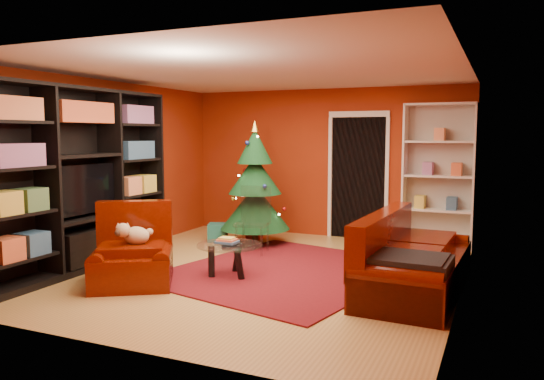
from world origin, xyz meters
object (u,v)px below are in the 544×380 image
at_px(gift_box_red, 254,233).
at_px(armchair, 132,252).
at_px(rug, 286,271).
at_px(dog, 136,236).
at_px(sofa, 416,253).
at_px(acrylic_chair, 252,224).
at_px(media_unit, 80,179).
at_px(coffee_table, 229,260).
at_px(christmas_tree, 255,184).
at_px(gift_box_teal, 218,232).
at_px(white_bookshelf, 438,176).

distance_m(gift_box_red, armchair, 3.12).
distance_m(rug, dog, 1.99).
distance_m(gift_box_red, sofa, 3.69).
bearing_deg(acrylic_chair, dog, -117.25).
xyz_separation_m(media_unit, sofa, (4.29, 0.66, -0.75)).
bearing_deg(media_unit, coffee_table, 11.06).
relative_size(christmas_tree, coffee_table, 2.48).
distance_m(sofa, coffee_table, 2.30).
relative_size(gift_box_teal, white_bookshelf, 0.13).
bearing_deg(coffee_table, dog, -141.65).
height_order(christmas_tree, gift_box_teal, christmas_tree).
height_order(gift_box_teal, sofa, sofa).
bearing_deg(sofa, gift_box_red, 58.35).
bearing_deg(acrylic_chair, coffee_table, -87.55).
distance_m(armchair, dog, 0.21).
height_order(white_bookshelf, acrylic_chair, white_bookshelf).
xyz_separation_m(media_unit, dog, (1.13, -0.30, -0.62)).
xyz_separation_m(christmas_tree, gift_box_red, (-0.18, 0.34, -0.88)).
xyz_separation_m(gift_box_red, dog, (-0.13, -3.03, 0.48)).
xyz_separation_m(rug, armchair, (-1.48, -1.29, 0.39)).
xyz_separation_m(dog, acrylic_chair, (0.60, 1.98, -0.13)).
height_order(media_unit, sofa, media_unit).
distance_m(rug, media_unit, 3.00).
relative_size(sofa, acrylic_chair, 2.33).
relative_size(gift_box_teal, gift_box_red, 1.34).
xyz_separation_m(media_unit, white_bookshelf, (4.22, 3.35, -0.07)).
bearing_deg(sofa, gift_box_teal, 67.49).
distance_m(christmas_tree, gift_box_teal, 1.08).
height_order(gift_box_teal, coffee_table, coffee_table).
distance_m(media_unit, dog, 1.32).
height_order(rug, armchair, armchair).
height_order(rug, christmas_tree, christmas_tree).
bearing_deg(media_unit, armchair, -18.51).
bearing_deg(armchair, acrylic_chair, 41.49).
xyz_separation_m(gift_box_red, sofa, (3.03, -2.07, 0.35)).
bearing_deg(rug, dog, -140.17).
xyz_separation_m(christmas_tree, armchair, (-0.32, -2.76, -0.60)).
xyz_separation_m(christmas_tree, dog, (-0.31, -2.70, -0.40)).
distance_m(christmas_tree, sofa, 3.39).
height_order(rug, sofa, sofa).
height_order(media_unit, coffee_table, media_unit).
distance_m(coffee_table, acrylic_chair, 1.33).
height_order(coffee_table, acrylic_chair, acrylic_chair).
relative_size(christmas_tree, acrylic_chair, 2.21).
relative_size(gift_box_red, acrylic_chair, 0.25).
bearing_deg(rug, acrylic_chair, 138.56).
bearing_deg(acrylic_chair, armchair, -117.13).
relative_size(media_unit, armchair, 3.12).
bearing_deg(christmas_tree, coffee_table, -73.67).
bearing_deg(rug, christmas_tree, 128.03).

